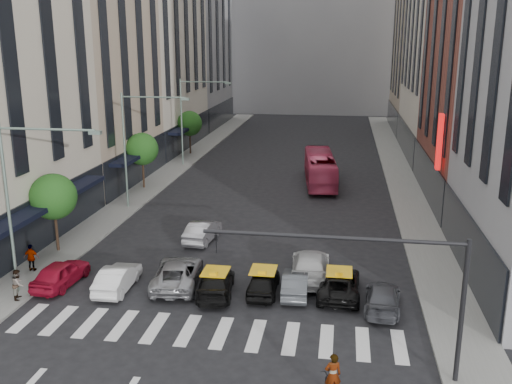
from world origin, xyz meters
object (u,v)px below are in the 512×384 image
at_px(streetlamp_far, 190,110).
at_px(pedestrian_far, 31,258).
at_px(streetlamp_mid, 136,135).
at_px(pedestrian_near, 18,284).
at_px(streetlamp_near, 23,187).
at_px(taxi_left, 216,283).
at_px(car_red, 61,273).
at_px(bus, 320,169).
at_px(car_white_front, 118,278).
at_px(taxi_center, 263,282).

height_order(streetlamp_far, pedestrian_far, streetlamp_far).
height_order(streetlamp_mid, pedestrian_near, streetlamp_mid).
relative_size(streetlamp_near, taxi_left, 2.04).
bearing_deg(car_red, taxi_left, -174.78).
bearing_deg(pedestrian_far, streetlamp_far, -92.96).
bearing_deg(bus, pedestrian_near, 56.34).
height_order(streetlamp_near, car_red, streetlamp_near).
xyz_separation_m(car_red, car_white_front, (3.29, -0.06, -0.03)).
bearing_deg(car_red, streetlamp_far, -84.18).
height_order(taxi_center, bus, bus).
bearing_deg(streetlamp_mid, bus, 36.32).
height_order(streetlamp_near, car_white_front, streetlamp_near).
height_order(bus, pedestrian_near, bus).
height_order(streetlamp_near, streetlamp_far, same).
bearing_deg(pedestrian_near, streetlamp_far, -17.56).
bearing_deg(bus, streetlamp_far, -28.76).
height_order(streetlamp_near, pedestrian_near, streetlamp_near).
bearing_deg(car_white_front, car_red, -2.58).
relative_size(streetlamp_near, pedestrian_far, 5.66).
distance_m(streetlamp_far, car_white_front, 31.45).
relative_size(streetlamp_mid, car_red, 2.17).
bearing_deg(pedestrian_far, car_white_front, 166.59).
bearing_deg(pedestrian_near, streetlamp_near, -39.66).
xyz_separation_m(car_red, pedestrian_near, (-1.20, -2.18, 0.24)).
relative_size(car_red, taxi_left, 0.94).
bearing_deg(bus, pedestrian_far, 50.76).
xyz_separation_m(streetlamp_far, taxi_center, (11.94, -30.01, -5.25)).
distance_m(streetlamp_near, streetlamp_far, 32.00).
xyz_separation_m(car_white_front, bus, (9.71, 24.91, 0.80)).
relative_size(car_red, bus, 0.39).
xyz_separation_m(streetlamp_near, car_white_front, (4.13, 1.26, -5.23)).
distance_m(streetlamp_near, car_white_front, 6.78).
xyz_separation_m(streetlamp_near, pedestrian_far, (-1.61, 2.65, -4.96)).
bearing_deg(car_white_front, bus, -112.83).
bearing_deg(pedestrian_far, taxi_left, 174.11).
relative_size(taxi_center, pedestrian_far, 2.40).
bearing_deg(taxi_left, streetlamp_mid, -64.17).
distance_m(car_red, taxi_center, 11.12).
distance_m(streetlamp_near, taxi_left, 10.95).
distance_m(streetlamp_far, car_red, 31.12).
height_order(taxi_center, pedestrian_near, pedestrian_near).
xyz_separation_m(car_white_front, taxi_left, (5.36, 0.21, -0.03)).
bearing_deg(streetlamp_mid, taxi_left, -56.86).
relative_size(car_red, taxi_center, 1.08).
bearing_deg(car_white_front, streetlamp_mid, -75.87).
height_order(streetlamp_near, streetlamp_mid, same).
relative_size(streetlamp_far, car_white_front, 2.20).
bearing_deg(streetlamp_mid, streetlamp_far, 90.00).
bearing_deg(taxi_center, pedestrian_far, -3.74).
xyz_separation_m(streetlamp_near, taxi_left, (9.49, 1.47, -5.26)).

